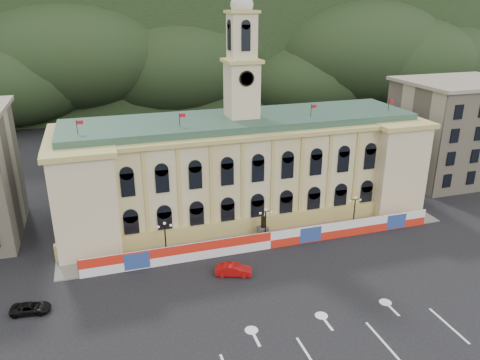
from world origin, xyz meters
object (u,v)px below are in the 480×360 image
object	(u,v)px
statue	(263,231)
red_sedan	(234,270)
lamp_center	(266,222)
black_suv	(31,308)

from	to	relation	value
statue	red_sedan	size ratio (longest dim) A/B	0.77
red_sedan	lamp_center	bearing A→B (deg)	-24.25
lamp_center	black_suv	size ratio (longest dim) A/B	1.17
statue	lamp_center	bearing A→B (deg)	-90.00
lamp_center	red_sedan	world-z (taller)	lamp_center
lamp_center	red_sedan	bearing A→B (deg)	-134.22
statue	black_suv	bearing A→B (deg)	-164.14
statue	black_suv	distance (m)	31.19
statue	lamp_center	xyz separation A→B (m)	(0.00, -1.00, 1.89)
statue	red_sedan	bearing A→B (deg)	-130.38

